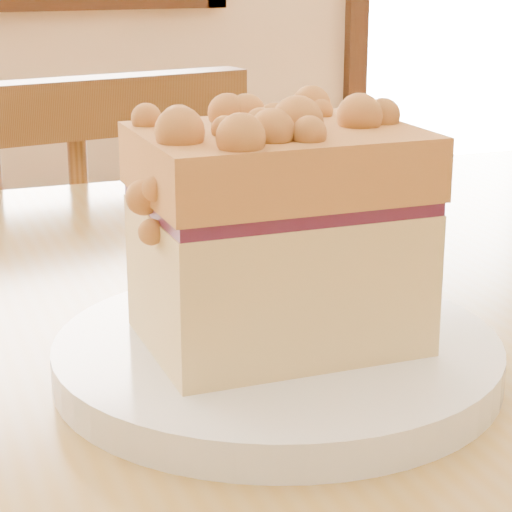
{
  "coord_description": "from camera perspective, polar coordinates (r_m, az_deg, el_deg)",
  "views": [
    {
      "loc": [
        -0.21,
        -0.14,
        0.95
      ],
      "look_at": [
        -0.04,
        0.32,
        0.8
      ],
      "focal_mm": 70.0,
      "sensor_mm": 36.0,
      "label": 1
    }
  ],
  "objects": [
    {
      "name": "cafe_table_main",
      "position": [
        0.62,
        3.57,
        -12.35
      ],
      "size": [
        1.16,
        0.78,
        0.75
      ],
      "rotation": [
        0.0,
        0.0,
        -0.0
      ],
      "color": "olive",
      "rests_on": "ground"
    },
    {
      "name": "cafe_chair_main",
      "position": [
        1.19,
        -11.66,
        -9.49
      ],
      "size": [
        0.44,
        0.44,
        0.85
      ],
      "rotation": [
        0.0,
        0.0,
        3.32
      ],
      "color": "brown",
      "rests_on": "ground"
    },
    {
      "name": "plate",
      "position": [
        0.5,
        1.21,
        -5.81
      ],
      "size": [
        0.22,
        0.22,
        0.02
      ],
      "color": "white",
      "rests_on": "cafe_table_main"
    },
    {
      "name": "cake_slice",
      "position": [
        0.48,
        1.32,
        1.77
      ],
      "size": [
        0.14,
        0.1,
        0.12
      ],
      "rotation": [
        0.0,
        0.0,
        0.01
      ],
      "color": "tan",
      "rests_on": "plate"
    }
  ]
}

